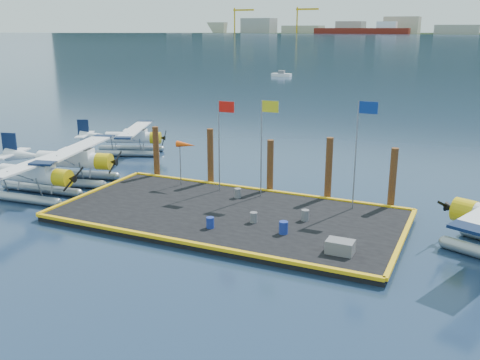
# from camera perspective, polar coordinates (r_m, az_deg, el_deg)

# --- Properties ---
(ground) EXTENTS (4000.00, 4000.00, 0.00)m
(ground) POSITION_cam_1_polar(r_m,az_deg,el_deg) (31.80, -1.24, -4.17)
(ground) COLOR #172A45
(ground) RESTS_ON ground
(dock) EXTENTS (20.00, 10.00, 0.40)m
(dock) POSITION_cam_1_polar(r_m,az_deg,el_deg) (31.73, -1.24, -3.83)
(dock) COLOR black
(dock) RESTS_ON ground
(dock_bumpers) EXTENTS (20.25, 10.25, 0.18)m
(dock_bumpers) POSITION_cam_1_polar(r_m,az_deg,el_deg) (31.64, -1.24, -3.34)
(dock_bumpers) COLOR #E8AE0D
(dock_bumpers) RESTS_ON dock
(seaplane_a) EXTENTS (8.52, 9.39, 3.33)m
(seaplane_a) POSITION_cam_1_polar(r_m,az_deg,el_deg) (37.76, -21.20, 0.30)
(seaplane_a) COLOR #8E959B
(seaplane_a) RESTS_ON ground
(seaplane_b) EXTENTS (9.12, 9.88, 3.50)m
(seaplane_b) POSITION_cam_1_polar(r_m,az_deg,el_deg) (40.62, -17.44, 1.83)
(seaplane_b) COLOR #8E959B
(seaplane_b) RESTS_ON ground
(seaplane_c) EXTENTS (8.01, 8.48, 3.07)m
(seaplane_c) POSITION_cam_1_polar(r_m,az_deg,el_deg) (48.67, -11.47, 4.28)
(seaplane_c) COLOR #8E959B
(seaplane_c) RESTS_ON ground
(drum_1) EXTENTS (0.48, 0.48, 0.68)m
(drum_1) POSITION_cam_1_polar(r_m,az_deg,el_deg) (28.50, 4.66, -5.08)
(drum_1) COLOR navy
(drum_1) RESTS_ON dock
(drum_2) EXTENTS (0.42, 0.42, 0.59)m
(drum_2) POSITION_cam_1_polar(r_m,az_deg,el_deg) (30.02, 1.46, -4.01)
(drum_2) COLOR #5F5E63
(drum_2) RESTS_ON dock
(drum_3) EXTENTS (0.43, 0.43, 0.61)m
(drum_3) POSITION_cam_1_polar(r_m,az_deg,el_deg) (29.25, -3.20, -4.56)
(drum_3) COLOR navy
(drum_3) RESTS_ON dock
(drum_4) EXTENTS (0.45, 0.45, 0.63)m
(drum_4) POSITION_cam_1_polar(r_m,az_deg,el_deg) (30.51, 6.96, -3.75)
(drum_4) COLOR #5F5E63
(drum_4) RESTS_ON dock
(drum_5) EXTENTS (0.43, 0.43, 0.61)m
(drum_5) POSITION_cam_1_polar(r_m,az_deg,el_deg) (34.28, -0.23, -1.41)
(drum_5) COLOR #5F5E63
(drum_5) RESTS_ON dock
(crate) EXTENTS (1.32, 0.88, 0.66)m
(crate) POSITION_cam_1_polar(r_m,az_deg,el_deg) (26.50, 10.64, -7.02)
(crate) COLOR #5F5E63
(crate) RESTS_ON dock
(flagpole_red) EXTENTS (1.14, 0.08, 6.00)m
(flagpole_red) POSITION_cam_1_polar(r_m,az_deg,el_deg) (34.90, -1.96, 5.15)
(flagpole_red) COLOR gray
(flagpole_red) RESTS_ON dock
(flagpole_yellow) EXTENTS (1.14, 0.08, 6.20)m
(flagpole_yellow) POSITION_cam_1_polar(r_m,az_deg,el_deg) (33.66, 2.62, 4.94)
(flagpole_yellow) COLOR gray
(flagpole_yellow) RESTS_ON dock
(flagpole_blue) EXTENTS (1.14, 0.08, 6.50)m
(flagpole_blue) POSITION_cam_1_polar(r_m,az_deg,el_deg) (31.92, 12.68, 4.27)
(flagpole_blue) COLOR gray
(flagpole_blue) RESTS_ON dock
(windsock) EXTENTS (1.40, 0.44, 3.12)m
(windsock) POSITION_cam_1_polar(r_m,az_deg,el_deg) (36.41, -5.80, 3.66)
(windsock) COLOR gray
(windsock) RESTS_ON dock
(piling_0) EXTENTS (0.44, 0.44, 4.00)m
(piling_0) POSITION_cam_1_polar(r_m,az_deg,el_deg) (39.81, -8.92, 2.80)
(piling_0) COLOR #4C2415
(piling_0) RESTS_ON ground
(piling_1) EXTENTS (0.44, 0.44, 4.20)m
(piling_1) POSITION_cam_1_polar(r_m,az_deg,el_deg) (37.54, -3.17, 2.32)
(piling_1) COLOR #4C2415
(piling_1) RESTS_ON ground
(piling_2) EXTENTS (0.44, 0.44, 3.80)m
(piling_2) POSITION_cam_1_polar(r_m,az_deg,el_deg) (35.77, 3.23, 1.30)
(piling_2) COLOR #4C2415
(piling_2) RESTS_ON ground
(piling_3) EXTENTS (0.44, 0.44, 4.30)m
(piling_3) POSITION_cam_1_polar(r_m,az_deg,el_deg) (34.51, 9.43, 0.98)
(piling_3) COLOR #4C2415
(piling_3) RESTS_ON ground
(piling_4) EXTENTS (0.44, 0.44, 4.00)m
(piling_4) POSITION_cam_1_polar(r_m,az_deg,el_deg) (33.78, 15.97, -0.02)
(piling_4) COLOR #4C2415
(piling_4) RESTS_ON ground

